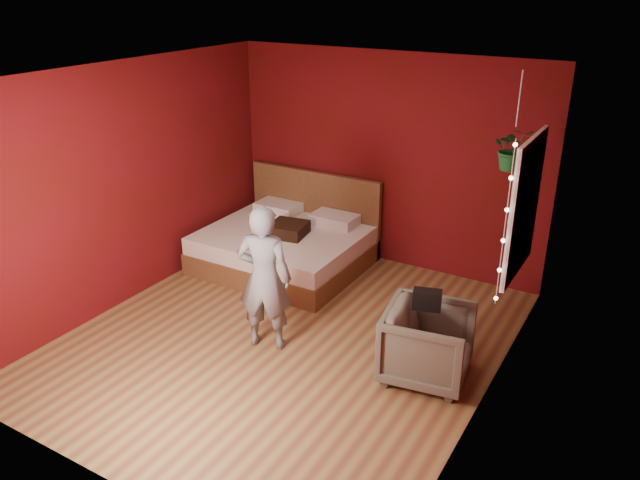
{
  "coord_description": "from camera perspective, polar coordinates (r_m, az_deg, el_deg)",
  "views": [
    {
      "loc": [
        3.03,
        -4.47,
        3.4
      ],
      "look_at": [
        0.17,
        0.4,
        0.98
      ],
      "focal_mm": 35.0,
      "sensor_mm": 36.0,
      "label": 1
    }
  ],
  "objects": [
    {
      "name": "floor",
      "position": [
        6.38,
        -3.16,
        -9.01
      ],
      "size": [
        4.5,
        4.5,
        0.0
      ],
      "primitive_type": "plane",
      "color": "olive",
      "rests_on": "ground"
    },
    {
      "name": "room_walls",
      "position": [
        5.67,
        -3.53,
        5.51
      ],
      "size": [
        4.04,
        4.54,
        2.62
      ],
      "color": "#5A0911",
      "rests_on": "ground"
    },
    {
      "name": "window",
      "position": [
        5.79,
        18.16,
        2.89
      ],
      "size": [
        0.05,
        0.97,
        1.27
      ],
      "color": "white",
      "rests_on": "room_walls"
    },
    {
      "name": "fairy_lights",
      "position": [
        5.32,
        16.56,
        1.29
      ],
      "size": [
        0.04,
        0.04,
        1.45
      ],
      "color": "silver",
      "rests_on": "room_walls"
    },
    {
      "name": "bed",
      "position": [
        7.81,
        -3.04,
        -0.41
      ],
      "size": [
        1.9,
        1.61,
        1.04
      ],
      "color": "brown",
      "rests_on": "ground"
    },
    {
      "name": "person",
      "position": [
        5.95,
        -5.11,
        -3.48
      ],
      "size": [
        0.62,
        0.5,
        1.47
      ],
      "primitive_type": "imported",
      "rotation": [
        0.0,
        0.0,
        3.46
      ],
      "color": "slate",
      "rests_on": "ground"
    },
    {
      "name": "armchair",
      "position": [
        5.73,
        9.81,
        -9.34
      ],
      "size": [
        0.87,
        0.85,
        0.69
      ],
      "primitive_type": "imported",
      "rotation": [
        0.0,
        0.0,
        1.73
      ],
      "color": "#555143",
      "rests_on": "ground"
    },
    {
      "name": "handbag",
      "position": [
        5.53,
        9.77,
        -5.39
      ],
      "size": [
        0.27,
        0.19,
        0.18
      ],
      "primitive_type": "cube",
      "rotation": [
        0.0,
        0.0,
        0.29
      ],
      "color": "black",
      "rests_on": "armchair"
    },
    {
      "name": "throw_pillow",
      "position": [
        7.54,
        -2.9,
        0.99
      ],
      "size": [
        0.48,
        0.48,
        0.15
      ],
      "primitive_type": "cube",
      "rotation": [
        0.0,
        0.0,
        0.16
      ],
      "color": "black",
      "rests_on": "bed"
    },
    {
      "name": "hanging_plant",
      "position": [
        6.22,
        17.25,
        7.98
      ],
      "size": [
        0.48,
        0.45,
        0.94
      ],
      "color": "silver",
      "rests_on": "room_walls"
    }
  ]
}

